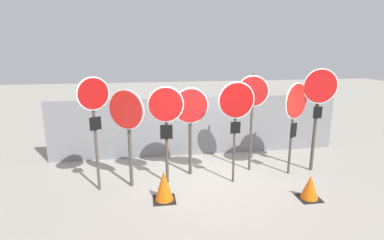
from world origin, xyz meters
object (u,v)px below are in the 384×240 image
at_px(stop_sign_2, 166,115).
at_px(stop_sign_0, 94,107).
at_px(stop_sign_1, 127,118).
at_px(stop_sign_4, 236,107).
at_px(traffic_cone_1, 310,187).
at_px(stop_sign_7, 319,99).
at_px(stop_sign_5, 253,100).
at_px(stop_sign_6, 295,108).
at_px(stop_sign_3, 191,115).
at_px(traffic_cone_0, 164,186).

bearing_deg(stop_sign_2, stop_sign_0, -170.45).
distance_m(stop_sign_1, stop_sign_2, 0.82).
bearing_deg(stop_sign_4, stop_sign_2, 171.86).
xyz_separation_m(stop_sign_4, traffic_cone_1, (1.30, -0.97, -1.51)).
height_order(stop_sign_4, stop_sign_7, stop_sign_7).
distance_m(stop_sign_1, stop_sign_7, 4.44).
xyz_separation_m(stop_sign_5, stop_sign_6, (0.91, -0.36, -0.15)).
distance_m(stop_sign_3, stop_sign_7, 3.05).
relative_size(stop_sign_2, stop_sign_3, 1.04).
xyz_separation_m(stop_sign_4, stop_sign_5, (0.59, 0.60, 0.04)).
height_order(stop_sign_0, stop_sign_6, stop_sign_0).
height_order(stop_sign_3, stop_sign_5, stop_sign_5).
height_order(stop_sign_5, stop_sign_6, stop_sign_5).
distance_m(stop_sign_1, stop_sign_6, 3.82).
bearing_deg(stop_sign_1, stop_sign_7, 33.99).
height_order(stop_sign_4, stop_sign_5, stop_sign_5).
bearing_deg(stop_sign_2, stop_sign_5, 16.05).
distance_m(stop_sign_7, traffic_cone_0, 4.13).
distance_m(stop_sign_2, stop_sign_4, 1.52).
distance_m(stop_sign_1, stop_sign_4, 2.33).
xyz_separation_m(stop_sign_1, traffic_cone_1, (3.62, -1.11, -1.31)).
xyz_separation_m(stop_sign_5, stop_sign_7, (1.53, -0.26, 0.02)).
distance_m(stop_sign_0, stop_sign_7, 5.08).
height_order(stop_sign_2, stop_sign_7, stop_sign_7).
xyz_separation_m(stop_sign_6, traffic_cone_0, (-3.12, -0.81, -1.33)).
bearing_deg(stop_sign_1, stop_sign_6, 32.94).
distance_m(stop_sign_4, stop_sign_7, 2.15).
bearing_deg(traffic_cone_1, stop_sign_7, 58.00).
height_order(traffic_cone_0, traffic_cone_1, traffic_cone_0).
bearing_deg(stop_sign_2, stop_sign_1, -171.34).
bearing_deg(stop_sign_1, stop_sign_4, 27.84).
bearing_deg(stop_sign_7, stop_sign_2, -169.64).
distance_m(stop_sign_1, traffic_cone_0, 1.60).
height_order(stop_sign_1, stop_sign_2, stop_sign_2).
distance_m(stop_sign_7, traffic_cone_1, 2.19).
height_order(stop_sign_3, stop_sign_4, stop_sign_4).
relative_size(stop_sign_2, stop_sign_5, 0.91).
bearing_deg(stop_sign_6, stop_sign_0, 151.10).
bearing_deg(stop_sign_4, traffic_cone_1, -37.06).
relative_size(stop_sign_0, stop_sign_6, 1.10).
bearing_deg(stop_sign_4, stop_sign_5, 45.36).
bearing_deg(stop_sign_4, stop_sign_7, 8.63).
distance_m(stop_sign_0, stop_sign_1, 0.69).
relative_size(stop_sign_0, stop_sign_5, 1.01).
bearing_deg(traffic_cone_0, stop_sign_5, 27.98).
relative_size(stop_sign_0, stop_sign_4, 1.06).
distance_m(stop_sign_3, stop_sign_6, 2.43).
bearing_deg(stop_sign_2, stop_sign_6, 5.87).
relative_size(stop_sign_3, stop_sign_7, 0.84).
bearing_deg(stop_sign_6, stop_sign_7, -22.00).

